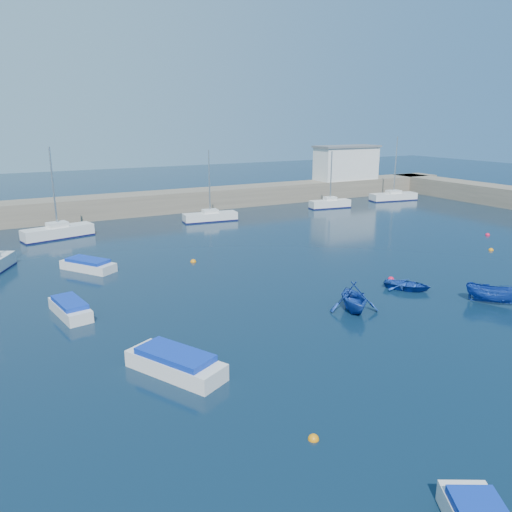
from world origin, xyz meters
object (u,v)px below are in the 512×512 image
sailboat_7 (330,204)px  dinghy_left (354,297)px  sailboat_5 (58,232)px  sailboat_8 (393,196)px  dinghy_right (494,294)px  dinghy_center (407,285)px  sailboat_6 (210,217)px  motorboat_0 (175,363)px  motorboat_2 (88,265)px  motorboat_1 (70,308)px  harbor_office (346,164)px

sailboat_7 → dinghy_left: size_ratio=2.16×
sailboat_5 → sailboat_7: size_ratio=1.20×
sailboat_8 → dinghy_left: (-34.34, -32.70, 0.33)m
dinghy_right → dinghy_center: bearing=85.3°
sailboat_6 → dinghy_center: bearing=-169.5°
sailboat_5 → motorboat_0: sailboat_5 is taller
sailboat_5 → sailboat_6: sailboat_5 is taller
motorboat_0 → dinghy_left: dinghy_left is taller
motorboat_2 → dinghy_left: size_ratio=1.34×
sailboat_6 → motorboat_2: (-16.78, -13.93, -0.11)m
sailboat_7 → motorboat_2: bearing=120.1°
sailboat_5 → motorboat_2: sailboat_5 is taller
motorboat_1 → dinghy_center: size_ratio=1.34×
motorboat_1 → motorboat_2: 9.85m
motorboat_2 → motorboat_1: bearing=-141.1°
harbor_office → sailboat_5: 45.76m
sailboat_8 → dinghy_right: bearing=154.5°
motorboat_1 → sailboat_6: bearing=40.7°
dinghy_left → dinghy_right: (8.93, -3.43, -0.26)m
sailboat_8 → motorboat_1: 56.11m
harbor_office → motorboat_2: harbor_office is taller
harbor_office → sailboat_7: size_ratio=1.30×
dinghy_right → motorboat_1: bearing=120.3°
sailboat_5 → motorboat_0: bearing=168.0°
harbor_office → motorboat_0: bearing=-135.9°
sailboat_7 → motorboat_2: (-35.00, -14.59, -0.16)m
sailboat_5 → harbor_office: bearing=-91.5°
sailboat_8 → motorboat_1: sailboat_8 is taller
sailboat_5 → sailboat_8: bearing=-100.9°
motorboat_0 → dinghy_left: bearing=-17.0°
dinghy_right → motorboat_0: bearing=141.7°
motorboat_0 → motorboat_2: bearing=63.9°
dinghy_center → dinghy_left: 6.25m
motorboat_2 → sailboat_7: bearing=-11.8°
dinghy_center → dinghy_right: 5.64m
sailboat_7 → harbor_office: bearing=-40.5°
sailboat_7 → sailboat_8: 12.48m
harbor_office → sailboat_6: 28.99m
sailboat_8 → dinghy_left: 47.41m
sailboat_7 → motorboat_2: sailboat_7 is taller
motorboat_2 → dinghy_right: (22.05, -20.67, 0.22)m
harbor_office → sailboat_5: sailboat_5 is taller
dinghy_center → dinghy_right: bearing=-95.2°
sailboat_7 → motorboat_1: (-37.83, -24.03, -0.14)m
sailboat_8 → motorboat_2: (-47.45, -15.45, -0.16)m
sailboat_8 → dinghy_left: bearing=143.2°
sailboat_7 → dinghy_right: (-12.95, -35.26, 0.06)m
dinghy_center → harbor_office: bearing=21.3°
sailboat_7 → sailboat_8: size_ratio=0.82×
motorboat_1 → sailboat_5: bearing=74.9°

